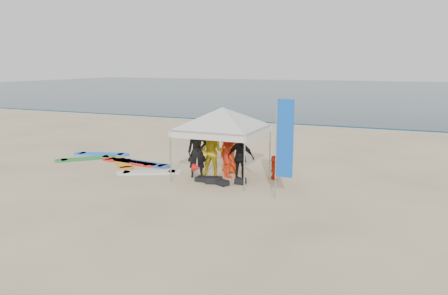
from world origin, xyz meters
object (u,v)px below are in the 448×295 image
canopy_tent (222,108)px  person_black_b (241,158)px  feather_flag (284,140)px  surfboard_spread (121,162)px  person_orange_b (230,151)px  person_seated (274,167)px  person_black_a (197,151)px  person_orange_a (229,156)px  person_yellow (212,152)px  marker_pennant (197,168)px

canopy_tent → person_black_b: bearing=-17.2°
feather_flag → surfboard_spread: (-7.68, 2.29, -1.83)m
person_orange_b → canopy_tent: 1.87m
person_black_b → person_orange_b: person_black_b is taller
person_orange_b → person_seated: person_orange_b is taller
person_black_a → person_seated: size_ratio=2.16×
canopy_tent → person_black_a: bearing=-157.3°
person_black_b → person_seated: 1.30m
person_black_b → feather_flag: 2.72m
person_seated → surfboard_spread: bearing=56.6°
person_seated → feather_flag: (0.96, -2.27, 1.42)m
feather_flag → surfboard_spread: 8.22m
person_orange_a → person_orange_b: bearing=-30.8°
person_yellow → person_orange_a: (0.62, 0.17, -0.15)m
person_orange_a → canopy_tent: bearing=53.0°
person_orange_b → person_black_a: bearing=43.1°
person_black_b → marker_pennant: person_black_b is taller
person_yellow → person_black_b: bearing=-10.0°
canopy_tent → person_orange_a: bearing=12.6°
marker_pennant → person_seated: bearing=29.3°
person_yellow → canopy_tent: 1.68m
person_orange_a → feather_flag: bearing=-175.7°
person_orange_b → marker_pennant: size_ratio=2.63×
person_black_a → person_black_b: bearing=-23.6°
person_black_b → canopy_tent: size_ratio=0.43×
person_black_a → canopy_tent: bearing=-4.4°
person_black_b → marker_pennant: (-1.41, -0.66, -0.35)m
person_yellow → person_orange_a: 0.66m
person_yellow → person_orange_b: bearing=60.8°
feather_flag → surfboard_spread: size_ratio=0.53×
feather_flag → marker_pennant: size_ratio=4.98×
person_black_a → canopy_tent: canopy_tent is taller
person_yellow → person_orange_a: size_ratio=1.19×
person_black_a → marker_pennant: (0.26, -0.56, -0.46)m
person_black_a → marker_pennant: person_black_a is taller
person_black_a → person_orange_a: bearing=-6.5°
person_black_b → feather_flag: feather_flag is taller
person_black_b → surfboard_spread: 5.80m
person_yellow → person_black_b: 1.22m
person_yellow → marker_pennant: person_yellow is taller
person_yellow → person_orange_b: person_yellow is taller
person_orange_b → canopy_tent: bearing=81.5°
person_black_a → person_seated: (2.69, 0.81, -0.51)m
feather_flag → marker_pennant: feather_flag is taller
person_black_b → person_seated: bearing=-143.9°
person_black_a → feather_flag: size_ratio=0.60×
person_orange_a → marker_pennant: size_ratio=2.46×
marker_pennant → person_black_a: bearing=115.3°
person_black_a → person_seated: 2.86m
person_orange_a → person_seated: 1.69m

